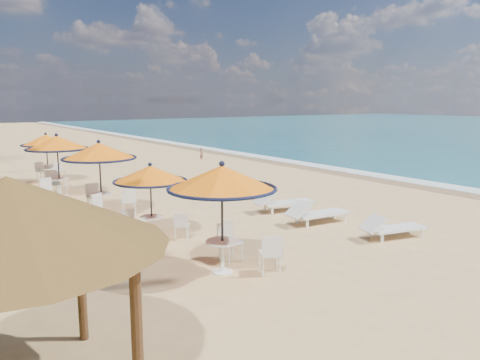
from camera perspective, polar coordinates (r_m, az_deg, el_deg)
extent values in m
plane|color=tan|center=(13.83, 14.22, -6.70)|extent=(160.00, 160.00, 0.00)
cube|color=white|center=(27.16, 10.96, 1.41)|extent=(1.20, 140.00, 0.04)
cube|color=olive|center=(26.52, 9.62, 1.25)|extent=(1.40, 140.00, 0.02)
cylinder|color=black|center=(10.39, -2.18, -4.88)|extent=(0.05, 0.05, 2.43)
cone|color=orange|center=(10.20, -2.22, 0.30)|extent=(2.43, 2.43, 0.53)
torus|color=black|center=(10.24, -2.21, -1.04)|extent=(2.43, 2.43, 0.07)
sphere|color=black|center=(10.15, -2.23, 2.01)|extent=(0.13, 0.13, 0.13)
cylinder|color=white|center=(10.53, -2.17, -7.50)|extent=(0.74, 0.74, 0.04)
cylinder|color=white|center=(10.64, -2.15, -9.30)|extent=(0.08, 0.08, 0.74)
cylinder|color=black|center=(13.27, -10.78, -2.68)|extent=(0.04, 0.04, 2.06)
cone|color=orange|center=(13.12, -10.89, 0.76)|extent=(2.06, 2.06, 0.45)
torus|color=black|center=(13.15, -10.86, -0.13)|extent=(2.06, 2.06, 0.06)
sphere|color=black|center=(13.08, -10.93, 1.88)|extent=(0.11, 0.11, 0.11)
cylinder|color=white|center=(13.36, -10.72, -4.44)|extent=(0.63, 0.63, 0.04)
cylinder|color=white|center=(13.44, -10.68, -5.66)|extent=(0.07, 0.07, 0.63)
cylinder|color=black|center=(16.32, -16.65, 0.08)|extent=(0.05, 0.05, 2.44)
cone|color=orange|center=(16.19, -16.81, 3.42)|extent=(2.44, 2.44, 0.53)
torus|color=black|center=(16.22, -16.77, 2.57)|extent=(2.45, 2.45, 0.07)
sphere|color=black|center=(16.16, -16.86, 4.51)|extent=(0.13, 0.13, 0.13)
cylinder|color=white|center=(16.40, -16.56, -1.64)|extent=(0.74, 0.74, 0.04)
cylinder|color=white|center=(16.47, -16.50, -2.83)|extent=(0.09, 0.09, 0.74)
cylinder|color=black|center=(20.03, -21.26, 1.54)|extent=(0.05, 0.05, 2.44)
cone|color=orange|center=(19.93, -21.43, 4.26)|extent=(2.44, 2.44, 0.53)
torus|color=black|center=(19.95, -21.38, 3.56)|extent=(2.44, 2.44, 0.07)
sphere|color=black|center=(19.90, -21.48, 5.14)|extent=(0.13, 0.13, 0.13)
cylinder|color=white|center=(20.10, -21.17, 0.14)|extent=(0.74, 0.74, 0.04)
cylinder|color=white|center=(20.16, -21.11, -0.85)|extent=(0.08, 0.08, 0.74)
cylinder|color=black|center=(23.71, -22.44, 2.42)|extent=(0.05, 0.05, 2.26)
cone|color=orange|center=(23.63, -22.58, 4.54)|extent=(2.26, 2.26, 0.49)
torus|color=black|center=(23.65, -22.55, 3.99)|extent=(2.26, 2.26, 0.07)
sphere|color=black|center=(23.61, -22.63, 5.23)|extent=(0.12, 0.12, 0.12)
cylinder|color=white|center=(23.77, -22.37, 1.31)|extent=(0.69, 0.69, 0.04)
cylinder|color=white|center=(23.81, -22.32, 0.54)|extent=(0.08, 0.08, 0.69)
cube|color=white|center=(13.95, 18.55, -5.59)|extent=(1.77, 0.98, 0.07)
cube|color=white|center=(13.37, 15.86, -5.14)|extent=(0.69, 0.72, 0.42)
cube|color=white|center=(13.99, 18.52, -6.22)|extent=(0.06, 0.06, 0.24)
cube|color=white|center=(15.02, 9.87, -4.06)|extent=(1.88, 0.85, 0.07)
cube|color=white|center=(14.42, 7.09, -3.60)|extent=(0.67, 0.72, 0.45)
cube|color=white|center=(15.06, 9.85, -4.69)|extent=(0.06, 0.06, 0.26)
cube|color=white|center=(16.46, 5.85, -2.74)|extent=(1.93, 1.04, 0.08)
cube|color=white|center=(15.99, 2.99, -2.20)|extent=(0.74, 0.78, 0.45)
cube|color=white|center=(16.50, 5.84, -3.32)|extent=(0.06, 0.06, 0.26)
cylinder|color=brown|center=(8.00, -18.85, -11.09)|extent=(0.14, 0.14, 2.13)
cylinder|color=brown|center=(6.06, -12.45, -17.73)|extent=(0.14, 0.14, 2.13)
cone|color=brown|center=(6.32, -26.33, -3.64)|extent=(3.85, 3.85, 0.91)
imported|color=#885C45|center=(30.66, -4.74, 3.26)|extent=(0.27, 0.34, 0.82)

